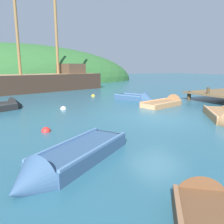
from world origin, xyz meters
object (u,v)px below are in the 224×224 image
rowboat_near_dock (68,162)px  sailing_ship (44,84)px  rowboat_portside (167,104)px  buoy_white (63,109)px  rowboat_outer_right (137,99)px  rowboat_center (224,119)px  rowboat_far (0,108)px  buoy_yellow (93,96)px  buoy_red (46,132)px

rowboat_near_dock → sailing_ship: bearing=-132.7°
rowboat_portside → buoy_white: bearing=150.6°
rowboat_outer_right → buoy_white: bearing=-104.2°
sailing_ship → rowboat_center: size_ratio=4.33×
sailing_ship → rowboat_far: 11.05m
sailing_ship → rowboat_center: bearing=90.2°
buoy_yellow → rowboat_far: bearing=-156.2°
rowboat_center → rowboat_far: size_ratio=0.99×
rowboat_far → buoy_white: rowboat_far is taller
rowboat_center → rowboat_far: (-9.09, 7.85, 0.01)m
rowboat_center → rowboat_portside: (0.68, 4.57, -0.02)m
rowboat_portside → rowboat_far: 10.30m
buoy_white → buoy_red: bearing=-114.4°
rowboat_near_dock → rowboat_outer_right: (8.07, 8.52, -0.01)m
buoy_red → buoy_white: buoy_red is taller
rowboat_far → rowboat_outer_right: rowboat_far is taller
rowboat_near_dock → buoy_red: (0.18, 3.43, -0.13)m
rowboat_near_dock → buoy_white: rowboat_near_dock is taller
rowboat_center → rowboat_portside: 4.62m
rowboat_outer_right → buoy_yellow: bearing=-174.4°
rowboat_far → rowboat_portside: bearing=-43.1°
sailing_ship → buoy_yellow: size_ratio=46.51×
buoy_red → sailing_ship: bearing=78.4°
rowboat_near_dock → rowboat_outer_right: 11.74m
rowboat_outer_right → rowboat_portside: bearing=-12.1°
sailing_ship → buoy_red: (-3.22, -15.68, -0.67)m
rowboat_center → rowboat_portside: bearing=-148.4°
rowboat_outer_right → buoy_yellow: (-1.99, 3.77, -0.12)m
rowboat_outer_right → rowboat_far: bearing=-115.6°
rowboat_portside → buoy_red: rowboat_portside is taller
rowboat_portside → buoy_white: 6.71m
rowboat_near_dock → buoy_yellow: 13.72m
sailing_ship → rowboat_far: bearing=51.4°
buoy_white → rowboat_far: bearing=157.3°
rowboat_outer_right → rowboat_near_dock: bearing=-65.6°
sailing_ship → rowboat_near_dock: size_ratio=3.97×
sailing_ship → buoy_white: (-1.29, -11.42, -0.67)m
rowboat_center → rowboat_portside: size_ratio=0.96×
rowboat_near_dock → buoy_yellow: size_ratio=11.72×
rowboat_center → buoy_red: bearing=-66.0°
sailing_ship → rowboat_far: size_ratio=4.31×
rowboat_center → buoy_red: (-7.69, 2.20, -0.11)m
rowboat_portside → buoy_white: rowboat_portside is taller
rowboat_near_dock → buoy_white: bearing=-138.0°
buoy_yellow → rowboat_center: bearing=-80.8°
rowboat_portside → rowboat_outer_right: bearing=87.1°
rowboat_center → rowboat_outer_right: size_ratio=1.09×
rowboat_far → sailing_ship: bearing=40.7°
rowboat_outer_right → buoy_white: 6.01m
rowboat_far → buoy_yellow: size_ratio=10.80×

